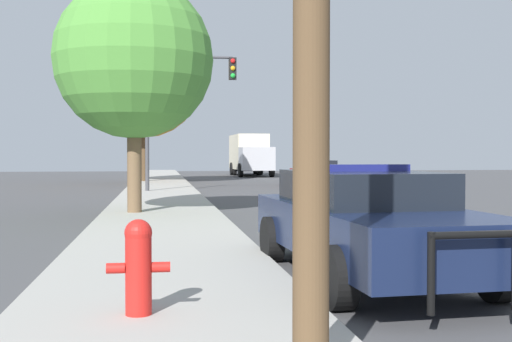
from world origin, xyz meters
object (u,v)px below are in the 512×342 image
(car_background_distant, at_px, (245,166))
(tree_sidewalk_near, at_px, (134,60))
(fire_hydrant, at_px, (138,264))
(box_truck, at_px, (250,154))
(traffic_light, at_px, (182,94))
(tree_sidewalk_far, at_px, (144,80))
(car_background_oncoming, at_px, (317,172))
(police_car, at_px, (366,221))

(car_background_distant, height_order, tree_sidewalk_near, tree_sidewalk_near)
(fire_hydrant, relative_size, box_truck, 0.11)
(traffic_light, height_order, tree_sidewalk_far, tree_sidewalk_far)
(box_truck, bearing_deg, car_background_distant, -89.64)
(car_background_oncoming, xyz_separation_m, box_truck, (-1.07, 16.31, 0.97))
(police_car, bearing_deg, traffic_light, -87.60)
(traffic_light, xyz_separation_m, tree_sidewalk_far, (-1.73, 9.84, 1.65))
(police_car, distance_m, fire_hydrant, 3.46)
(fire_hydrant, bearing_deg, box_truck, 80.52)
(police_car, bearing_deg, fire_hydrant, 32.62)
(tree_sidewalk_near, bearing_deg, fire_hydrant, -87.71)
(car_background_distant, xyz_separation_m, box_truck, (0.04, -2.35, 0.94))
(car_background_oncoming, bearing_deg, traffic_light, 34.94)
(fire_hydrant, relative_size, car_background_distant, 0.20)
(police_car, height_order, tree_sidewalk_near, tree_sidewalk_near)
(box_truck, relative_size, tree_sidewalk_far, 0.91)
(box_truck, height_order, tree_sidewalk_near, tree_sidewalk_near)
(police_car, relative_size, fire_hydrant, 5.86)
(tree_sidewalk_far, bearing_deg, car_background_oncoming, -28.71)
(car_background_oncoming, xyz_separation_m, tree_sidewalk_far, (-8.64, 4.73, 5.00))
(car_background_oncoming, distance_m, tree_sidewalk_near, 17.39)
(car_background_distant, distance_m, tree_sidewalk_near, 34.44)
(car_background_distant, distance_m, tree_sidewalk_far, 16.60)
(box_truck, bearing_deg, tree_sidewalk_near, 76.10)
(fire_hydrant, height_order, tree_sidewalk_near, tree_sidewalk_near)
(car_background_oncoming, height_order, box_truck, box_truck)
(car_background_oncoming, height_order, car_background_distant, car_background_distant)
(traffic_light, distance_m, box_truck, 22.32)
(traffic_light, relative_size, box_truck, 0.70)
(car_background_oncoming, xyz_separation_m, car_background_distant, (-1.11, 18.66, 0.03))
(car_background_oncoming, distance_m, box_truck, 16.38)
(traffic_light, bearing_deg, tree_sidewalk_near, -99.03)
(police_car, distance_m, tree_sidewalk_near, 9.73)
(car_background_oncoming, relative_size, car_background_distant, 0.99)
(car_background_distant, xyz_separation_m, tree_sidewalk_far, (-7.53, -13.92, 4.98))
(traffic_light, distance_m, car_background_distant, 24.68)
(traffic_light, height_order, car_background_distant, traffic_light)
(fire_hydrant, distance_m, tree_sidewalk_near, 11.13)
(police_car, xyz_separation_m, tree_sidewalk_near, (-3.24, 8.58, 3.24))
(police_car, height_order, traffic_light, traffic_light)
(tree_sidewalk_far, bearing_deg, fire_hydrant, -88.85)
(police_car, xyz_separation_m, fire_hydrant, (-2.81, -2.01, -0.15))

